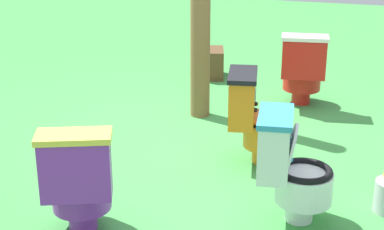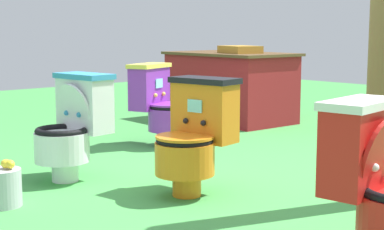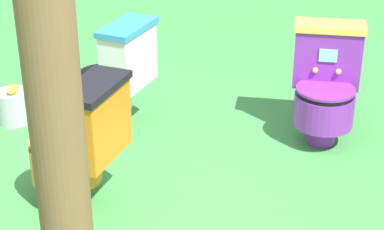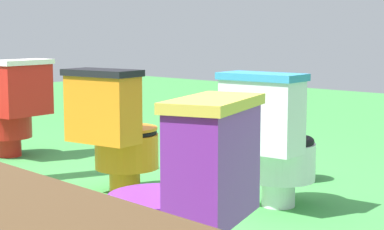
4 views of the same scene
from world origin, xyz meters
name	(u,v)px [view 3 (image 3 of 4)]	position (x,y,z in m)	size (l,w,h in m)	color
toilet_white	(115,75)	(-0.93, -0.81, 0.37)	(0.45, 0.53, 0.73)	white
toilet_purple	(326,84)	(-1.47, 0.40, 0.37)	(0.60, 0.55, 0.73)	purple
toilet_orange	(79,143)	(-0.10, -0.43, 0.37)	(0.48, 0.55, 0.73)	orange
wooden_post	(58,134)	(0.78, 0.26, 1.01)	(0.18, 0.18, 2.03)	brown
lemon_bucket	(13,106)	(-0.64, -1.45, 0.12)	(0.22, 0.22, 0.28)	#B7B7BF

